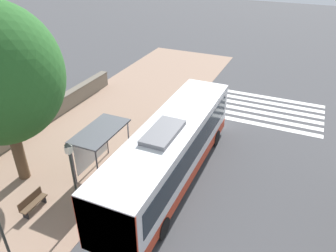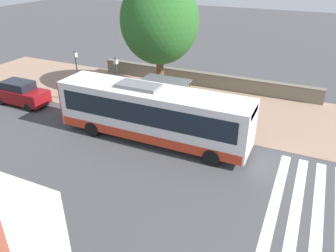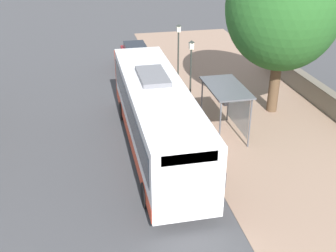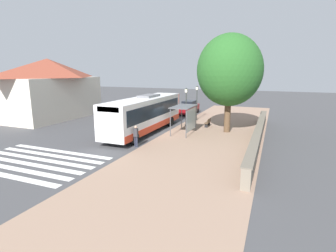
{
  "view_description": "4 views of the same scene",
  "coord_description": "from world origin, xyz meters",
  "views": [
    {
      "loc": [
        7.47,
        -12.57,
        11.47
      ],
      "look_at": [
        0.69,
        2.82,
        1.7
      ],
      "focal_mm": 35.0,
      "sensor_mm": 36.0,
      "label": 1
    },
    {
      "loc": [
        18.07,
        8.76,
        10.41
      ],
      "look_at": [
        1.44,
        1.12,
        0.88
      ],
      "focal_mm": 35.0,
      "sensor_mm": 36.0,
      "label": 2
    },
    {
      "loc": [
        5.16,
        17.92,
        10.33
      ],
      "look_at": [
        1.62,
        1.32,
        1.75
      ],
      "focal_mm": 45.0,
      "sensor_mm": 36.0,
      "label": 3
    },
    {
      "loc": [
        -9.55,
        22.69,
        5.96
      ],
      "look_at": [
        -1.56,
        3.02,
        1.43
      ],
      "focal_mm": 28.0,
      "sensor_mm": 36.0,
      "label": 4
    }
  ],
  "objects": [
    {
      "name": "parked_car_behind_bus",
      "position": [
        1.27,
        -11.63,
        0.92
      ],
      "size": [
        1.88,
        4.54,
        1.87
      ],
      "color": "maroon",
      "rests_on": "ground"
    },
    {
      "name": "ground_plane",
      "position": [
        0.0,
        0.0,
        0.0
      ],
      "size": [
        120.0,
        120.0,
        0.0
      ],
      "primitive_type": "plane",
      "color": "#424244",
      "rests_on": "ground"
    },
    {
      "name": "sidewalk_plaza",
      "position": [
        -4.5,
        0.0,
        0.01
      ],
      "size": [
        9.0,
        44.0,
        0.02
      ],
      "color": "#937560",
      "rests_on": "ground"
    },
    {
      "name": "street_lamp_far",
      "position": [
        -0.82,
        -3.96,
        2.46
      ],
      "size": [
        0.28,
        0.28,
        4.15
      ],
      "color": "#2D332D",
      "rests_on": "ground"
    },
    {
      "name": "crosswalk_stripes",
      "position": [
        5.0,
        10.7,
        0.0
      ],
      "size": [
        9.0,
        5.25,
        0.01
      ],
      "color": "silver",
      "rests_on": "ground"
    },
    {
      "name": "bus_shelter",
      "position": [
        -1.9,
        -0.54,
        2.22
      ],
      "size": [
        1.81,
        3.4,
        2.67
      ],
      "color": "#515459",
      "rests_on": "ground"
    },
    {
      "name": "bus",
      "position": [
        1.96,
        0.29,
        1.86
      ],
      "size": [
        2.75,
        12.16,
        3.59
      ],
      "color": "white",
      "rests_on": "ground"
    },
    {
      "name": "street_lamp_near",
      "position": [
        -0.96,
        -7.64,
        2.48
      ],
      "size": [
        0.28,
        0.28,
        4.18
      ],
      "color": "#2D332D",
      "rests_on": "ground"
    },
    {
      "name": "bench",
      "position": [
        -3.13,
        -4.51,
        0.47
      ],
      "size": [
        0.4,
        1.46,
        0.88
      ],
      "color": "brown",
      "rests_on": "ground"
    },
    {
      "name": "shade_tree",
      "position": [
        -5.45,
        -2.77,
        5.94
      ],
      "size": [
        6.12,
        6.12,
        9.33
      ],
      "color": "brown",
      "rests_on": "ground"
    },
    {
      "name": "pedestrian",
      "position": [
        0.33,
        5.1,
        1.02
      ],
      "size": [
        0.34,
        0.23,
        1.73
      ],
      "color": "#2D3347",
      "rests_on": "ground"
    },
    {
      "name": "stone_wall",
      "position": [
        -8.55,
        0.0,
        0.64
      ],
      "size": [
        0.6,
        20.0,
        1.26
      ],
      "color": "slate",
      "rests_on": "ground"
    }
  ]
}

